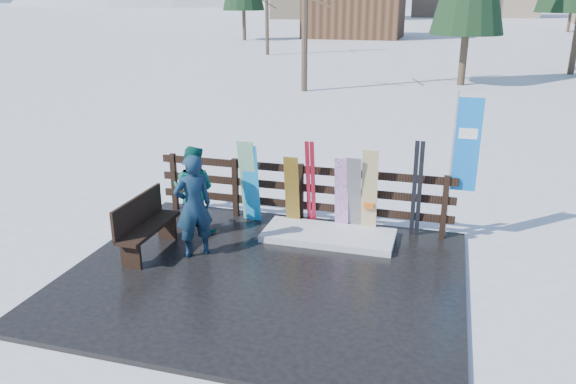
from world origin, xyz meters
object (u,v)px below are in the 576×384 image
(bench, at_px, (145,223))
(snowboard_5, at_px, (369,193))
(snowboard_4, at_px, (354,195))
(person_front, at_px, (193,206))
(snowboard_3, at_px, (342,195))
(snowboard_0, at_px, (251,184))
(snowboard_1, at_px, (248,181))
(rental_flag, at_px, (463,150))
(snowboard_2, at_px, (292,192))
(person_back, at_px, (194,190))

(bench, height_order, snowboard_5, snowboard_5)
(snowboard_4, relative_size, snowboard_5, 0.92)
(person_front, bearing_deg, snowboard_3, 174.42)
(person_front, bearing_deg, snowboard_0, -147.03)
(snowboard_1, xyz_separation_m, rental_flag, (3.77, 0.27, 0.81))
(snowboard_2, distance_m, snowboard_3, 0.92)
(snowboard_0, distance_m, rental_flag, 3.82)
(snowboard_2, height_order, snowboard_3, snowboard_3)
(snowboard_0, height_order, person_front, person_front)
(bench, bearing_deg, snowboard_1, 55.82)
(person_front, bearing_deg, person_back, -107.85)
(bench, relative_size, snowboard_4, 1.02)
(snowboard_2, height_order, person_front, person_front)
(snowboard_1, relative_size, snowboard_3, 1.13)
(snowboard_1, xyz_separation_m, snowboard_2, (0.85, -0.00, -0.12))
(snowboard_4, xyz_separation_m, rental_flag, (1.78, 0.27, 0.88))
(snowboard_3, distance_m, snowboard_4, 0.22)
(bench, height_order, snowboard_0, snowboard_0)
(snowboard_1, bearing_deg, person_back, -136.03)
(snowboard_5, bearing_deg, snowboard_3, 180.00)
(bench, relative_size, snowboard_0, 0.98)
(rental_flag, relative_size, person_back, 1.62)
(snowboard_0, relative_size, snowboard_3, 1.07)
(snowboard_2, height_order, rental_flag, rental_flag)
(snowboard_3, bearing_deg, snowboard_1, 180.00)
(snowboard_2, height_order, snowboard_4, snowboard_4)
(rental_flag, bearing_deg, snowboard_5, -169.84)
(snowboard_5, height_order, rental_flag, rental_flag)
(snowboard_1, distance_m, snowboard_5, 2.26)
(snowboard_1, distance_m, snowboard_4, 1.99)
(snowboard_3, height_order, person_front, person_front)
(snowboard_3, bearing_deg, rental_flag, 7.69)
(snowboard_1, xyz_separation_m, snowboard_3, (1.77, 0.00, -0.09))
(snowboard_2, height_order, person_back, person_back)
(rental_flag, bearing_deg, person_front, -155.38)
(snowboard_2, relative_size, person_front, 0.80)
(snowboard_1, relative_size, person_back, 1.01)
(snowboard_5, xyz_separation_m, rental_flag, (1.51, 0.27, 0.81))
(rental_flag, height_order, person_front, rental_flag)
(snowboard_0, bearing_deg, snowboard_5, 0.00)
(snowboard_0, xyz_separation_m, snowboard_4, (1.94, 0.00, -0.03))
(snowboard_0, height_order, snowboard_2, snowboard_0)
(snowboard_2, bearing_deg, snowboard_1, 180.00)
(snowboard_0, distance_m, snowboard_5, 2.21)
(rental_flag, bearing_deg, snowboard_1, -175.90)
(snowboard_2, bearing_deg, snowboard_4, 0.00)
(bench, xyz_separation_m, snowboard_2, (2.04, 1.75, 0.17))
(snowboard_4, distance_m, person_front, 2.85)
(bench, height_order, snowboard_4, snowboard_4)
(snowboard_3, xyz_separation_m, person_front, (-2.12, -1.62, 0.15))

